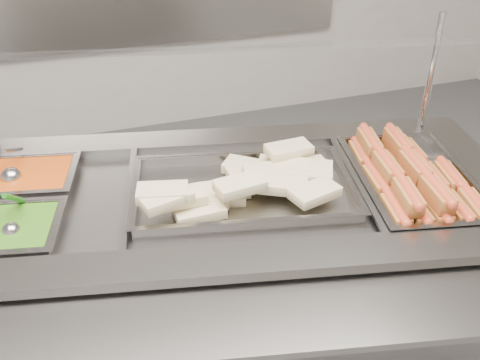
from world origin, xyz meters
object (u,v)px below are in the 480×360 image
object	(u,v)px
sneeze_guard	(217,53)
pan_hotdogs	(412,186)
ladle	(12,176)
steam_counter	(226,291)
pan_wraps	(243,193)
serving_spoon	(12,225)

from	to	relation	value
sneeze_guard	pan_hotdogs	bearing A→B (deg)	-31.76
pan_hotdogs	ladle	bearing A→B (deg)	161.83
steam_counter	pan_wraps	distance (m)	0.40
steam_counter	ladle	xyz separation A→B (m)	(-0.60, 0.26, 0.43)
steam_counter	pan_wraps	xyz separation A→B (m)	(0.05, -0.01, 0.40)
ladle	pan_wraps	bearing A→B (deg)	-22.42
steam_counter	ladle	world-z (taller)	ladle
serving_spoon	steam_counter	bearing A→B (deg)	1.22
sneeze_guard	pan_wraps	size ratio (longest dim) A/B	2.23
steam_counter	serving_spoon	world-z (taller)	serving_spoon
steam_counter	sneeze_guard	size ratio (longest dim) A/B	1.20
pan_hotdogs	serving_spoon	xyz separation A→B (m)	(-1.16, 0.11, 0.05)
pan_wraps	serving_spoon	size ratio (longest dim) A/B	4.32
pan_hotdogs	pan_wraps	distance (m)	0.53
steam_counter	pan_hotdogs	size ratio (longest dim) A/B	3.30
sneeze_guard	serving_spoon	size ratio (longest dim) A/B	9.65
steam_counter	pan_wraps	world-z (taller)	pan_wraps
pan_hotdogs	ladle	xyz separation A→B (m)	(-1.17, 0.38, 0.05)
ladle	pan_hotdogs	bearing A→B (deg)	-18.17
steam_counter	sneeze_guard	xyz separation A→B (m)	(0.04, 0.20, 0.76)
serving_spoon	pan_hotdogs	bearing A→B (deg)	-5.59
sneeze_guard	pan_hotdogs	xyz separation A→B (m)	(0.52, -0.32, -0.38)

